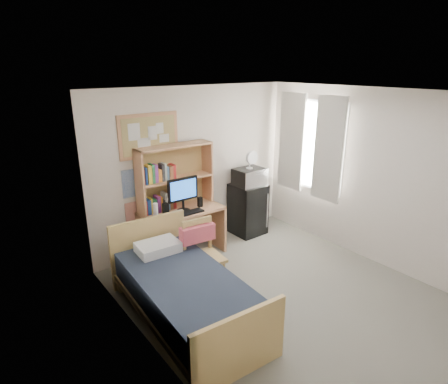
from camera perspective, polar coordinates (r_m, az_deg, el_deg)
floor at (r=5.18m, az=9.13°, el=-15.53°), size 3.60×4.20×0.02m
ceiling at (r=4.30m, az=10.98°, el=14.60°), size 3.60×4.20×0.02m
wall_back at (r=6.12m, az=-4.51°, el=3.69°), size 3.60×0.04×2.60m
wall_left at (r=3.57m, az=-10.45°, el=-8.04°), size 0.04×4.20×2.60m
wall_right at (r=5.97m, az=21.89°, el=1.98°), size 0.04×4.20×2.60m
window_unit at (r=6.53m, az=13.00°, el=6.94°), size 0.10×1.40×1.70m
curtain_left at (r=6.26m, az=15.62°, el=6.23°), size 0.04×0.55×1.70m
curtain_right at (r=6.76m, az=10.24°, el=7.53°), size 0.04×0.55×1.70m
bulletin_board at (r=5.59m, az=-11.37°, el=8.46°), size 0.94×0.03×0.64m
poster_wave at (r=5.63m, az=-13.87°, el=1.31°), size 0.30×0.01×0.42m
poster_japan at (r=5.78m, az=-13.51°, el=-3.14°), size 0.28×0.01×0.36m
desk at (r=5.93m, az=-6.35°, el=-6.22°), size 1.27×0.64×0.79m
desk_chair at (r=4.98m, az=-2.94°, el=-9.96°), size 0.54×0.54×0.99m
mini_fridge at (r=6.69m, az=3.64°, el=-2.58°), size 0.54×0.54×0.91m
bed at (r=4.60m, az=-5.76°, el=-15.81°), size 1.16×2.14×0.57m
hutch at (r=5.74m, az=-7.42°, el=2.32°), size 1.20×0.32×0.98m
monitor at (r=5.63m, az=-6.28°, el=-0.37°), size 0.50×0.04×0.53m
keyboard at (r=5.61m, az=-5.46°, el=-3.18°), size 0.48×0.16×0.02m
speaker_left at (r=5.56m, az=-8.88°, el=-2.64°), size 0.08×0.08×0.19m
speaker_right at (r=5.84m, az=-3.68°, el=-1.52°), size 0.06×0.06×0.16m
water_bottle at (r=5.44m, az=-10.36°, el=-2.90°), size 0.07×0.07×0.24m
hoodie at (r=5.02m, az=-4.08°, el=-6.29°), size 0.49×0.19×0.23m
microwave at (r=6.48m, az=3.86°, el=2.33°), size 0.51×0.39×0.29m
desk_fan at (r=6.40m, az=3.92°, el=4.81°), size 0.23×0.23×0.28m
pillow at (r=5.00m, az=-10.02°, el=-8.26°), size 0.56×0.41×0.13m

